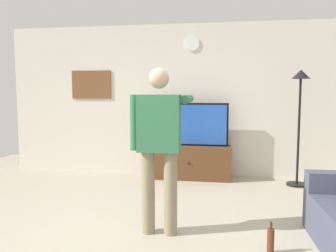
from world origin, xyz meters
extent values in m
plane|color=#B2A893|center=(0.00, 0.00, 0.00)|extent=(8.40, 8.40, 0.00)
cube|color=silver|center=(0.00, 2.95, 1.35)|extent=(6.40, 0.10, 2.70)
cube|color=brown|center=(0.23, 2.60, 0.28)|extent=(1.41, 0.42, 0.57)
sphere|color=black|center=(0.23, 2.37, 0.31)|extent=(0.04, 0.04, 0.04)
cube|color=black|center=(0.23, 2.65, 0.94)|extent=(1.30, 0.06, 0.74)
cube|color=blue|center=(0.23, 2.62, 0.94)|extent=(1.24, 0.01, 0.68)
cylinder|color=white|center=(0.23, 2.89, 2.35)|extent=(0.25, 0.03, 0.25)
cube|color=brown|center=(-1.66, 2.90, 1.64)|extent=(0.76, 0.04, 0.52)
cylinder|color=black|center=(1.97, 2.42, 0.01)|extent=(0.32, 0.32, 0.03)
cylinder|color=black|center=(1.97, 2.42, 0.87)|extent=(0.04, 0.04, 1.67)
cone|color=black|center=(1.97, 2.42, 1.77)|extent=(0.28, 0.28, 0.14)
cylinder|color=gray|center=(0.01, 0.24, 0.44)|extent=(0.14, 0.14, 0.88)
cylinder|color=gray|center=(0.25, 0.24, 0.44)|extent=(0.14, 0.14, 0.88)
cube|color=#33724C|center=(0.13, 0.24, 1.17)|extent=(0.43, 0.22, 0.59)
sphere|color=tan|center=(0.13, 0.24, 1.63)|extent=(0.21, 0.21, 0.21)
cylinder|color=#33724C|center=(-0.13, 0.24, 1.18)|extent=(0.09, 0.09, 0.58)
cylinder|color=#33724C|center=(0.39, 0.53, 1.42)|extent=(0.09, 0.58, 0.09)
cube|color=white|center=(0.39, 0.85, 1.42)|extent=(0.04, 0.12, 0.04)
cylinder|color=#592D19|center=(1.23, -0.03, 0.12)|extent=(0.07, 0.07, 0.23)
cylinder|color=#4C2814|center=(1.23, -0.03, 0.27)|extent=(0.02, 0.02, 0.07)
camera|label=1|loc=(0.77, -3.16, 1.49)|focal=36.15mm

